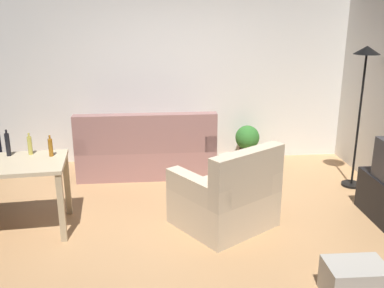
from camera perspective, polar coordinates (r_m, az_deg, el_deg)
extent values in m
cube|color=tan|center=(4.85, -0.66, -10.42)|extent=(5.20, 4.40, 0.02)
cube|color=silver|center=(6.55, -2.23, 9.46)|extent=(5.20, 0.10, 2.70)
cube|color=#996B66|center=(6.27, -5.86, -1.80)|extent=(1.88, 0.84, 0.40)
cube|color=#8C625D|center=(5.81, -6.02, 1.39)|extent=(1.88, 0.16, 0.52)
cube|color=#926661|center=(6.22, 2.01, 1.12)|extent=(0.16, 0.84, 0.22)
cube|color=#926661|center=(6.25, -13.86, 0.69)|extent=(0.16, 0.84, 0.22)
cylinder|color=black|center=(6.17, 20.04, -4.96)|extent=(0.26, 0.26, 0.03)
cylinder|color=black|center=(5.92, 20.89, 2.74)|extent=(0.03, 0.03, 1.68)
cone|color=black|center=(5.78, 21.85, 11.30)|extent=(0.32, 0.32, 0.10)
cube|color=#C6B28E|center=(4.79, -23.33, -2.47)|extent=(1.26, 0.80, 0.04)
cube|color=tan|center=(4.54, -16.65, -7.99)|extent=(0.06, 0.06, 0.72)
cube|color=tan|center=(5.11, -15.94, -5.04)|extent=(0.06, 0.06, 0.72)
cylinder|color=brown|center=(6.68, 7.13, -1.45)|extent=(0.24, 0.24, 0.22)
sphere|color=#2D6B28|center=(6.60, 7.22, 0.85)|extent=(0.36, 0.36, 0.36)
cube|color=beige|center=(4.77, 4.07, -8.13)|extent=(1.22, 1.20, 0.40)
cube|color=#C0AD91|center=(4.36, 7.23, -4.13)|extent=(0.84, 0.63, 0.52)
cube|color=#C8B597|center=(4.89, 7.34, -3.63)|extent=(0.60, 0.79, 0.22)
cube|color=#C8B597|center=(4.42, 0.61, -5.82)|extent=(0.60, 0.79, 0.22)
cube|color=#A8A399|center=(3.91, 20.43, -16.35)|extent=(0.49, 0.35, 0.30)
cylinder|color=black|center=(4.95, -22.87, -0.08)|extent=(0.05, 0.05, 0.24)
cylinder|color=black|center=(4.91, -23.06, 1.49)|extent=(0.02, 0.02, 0.04)
cylinder|color=#BCB24C|center=(4.92, -20.37, -0.20)|extent=(0.05, 0.05, 0.19)
cylinder|color=#BCB24C|center=(4.88, -20.51, 1.11)|extent=(0.02, 0.02, 0.04)
cylinder|color=#9E6019|center=(4.79, -17.94, -0.45)|extent=(0.05, 0.05, 0.19)
cylinder|color=#9E6019|center=(4.76, -18.07, 0.85)|extent=(0.02, 0.02, 0.04)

